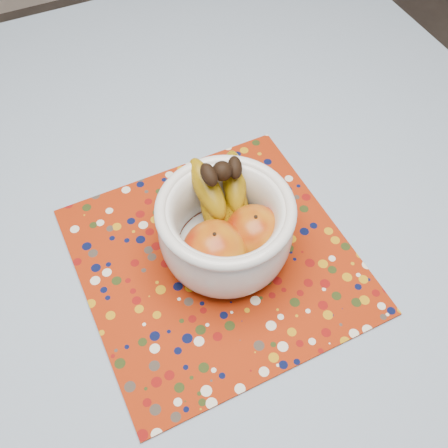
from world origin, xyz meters
The scene contains 4 objects.
table centered at (0.00, 0.00, 0.67)m, with size 1.20×1.20×0.75m.
tablecloth centered at (0.00, 0.00, 0.76)m, with size 1.32×1.32×0.01m, color #607EA1.
placemat centered at (0.02, -0.08, 0.76)m, with size 0.39×0.39×0.00m, color maroon.
fruit_bowl centered at (0.04, -0.07, 0.83)m, with size 0.19×0.21×0.15m.
Camera 1 is at (-0.14, -0.46, 1.43)m, focal length 42.00 mm.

